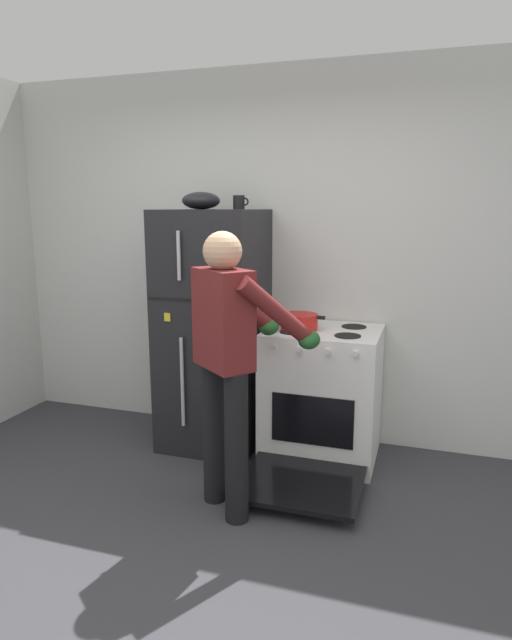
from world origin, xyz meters
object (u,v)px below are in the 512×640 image
refrigerator (214,330)px  stove_range (322,396)px  person_cook (230,348)px  mixing_bowl (201,201)px  coffee_mug (239,202)px  red_pot (299,321)px

refrigerator → stove_range: 0.90m
person_cook → mixing_bowl: size_ratio=6.05×
refrigerator → person_cook: bearing=-62.2°
refrigerator → coffee_mug: size_ratio=15.22×
refrigerator → coffee_mug: coffee_mug is taller
refrigerator → stove_range: refrigerator is taller
red_pot → mixing_bowl: size_ratio=1.33×
person_cook → coffee_mug: coffee_mug is taller
coffee_mug → stove_range: bearing=-6.3°
person_cook → coffee_mug: size_ratio=14.28×
stove_range → mixing_bowl: 1.59m
person_cook → mixing_bowl: (-0.52, 0.84, 0.80)m
refrigerator → mixing_bowl: bearing=179.8°
person_cook → coffee_mug: 1.22m
stove_range → coffee_mug: 1.45m
stove_range → person_cook: 1.03m
stove_range → mixing_bowl: (-0.88, 0.02, 1.32)m
stove_range → mixing_bowl: size_ratio=4.63×
refrigerator → red_pot: size_ratio=4.86×
person_cook → red_pot: 0.81m
refrigerator → coffee_mug: 0.92m
red_pot → refrigerator: bearing=175.6°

